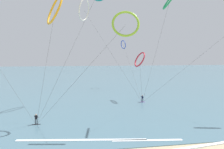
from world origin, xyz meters
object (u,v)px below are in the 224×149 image
at_px(kite_emerald, 170,0).
at_px(kite_cobalt, 123,45).
at_px(surfer_violet, 142,99).
at_px(kite_amber, 55,9).
at_px(kite_ivory, 84,10).
at_px(surfer_charcoal, 36,120).
at_px(kite_lime, 126,24).
at_px(kite_crimson, 140,59).

xyz_separation_m(kite_emerald, kite_cobalt, (0.22, 37.26, -5.21)).
distance_m(surfer_violet, kite_amber, 27.73).
height_order(kite_amber, kite_ivory, kite_ivory).
xyz_separation_m(surfer_charcoal, kite_lime, (13.41, -4.24, 14.57)).
relative_size(surfer_violet, surfer_charcoal, 1.00).
xyz_separation_m(kite_cobalt, kite_lime, (-8.59, -41.27, 0.50)).
bearing_deg(kite_cobalt, kite_crimson, 160.23).
relative_size(surfer_violet, kite_amber, 0.08).
relative_size(surfer_violet, kite_ivory, 0.07).
relative_size(surfer_violet, kite_cobalt, 0.06).
relative_size(kite_emerald, kite_ivory, 0.91).
bearing_deg(kite_lime, kite_crimson, 76.75).
xyz_separation_m(surfer_violet, kite_crimson, (0.27, 3.43, 9.23)).
height_order(kite_emerald, kite_crimson, kite_emerald).
height_order(surfer_charcoal, kite_crimson, kite_crimson).
distance_m(kite_emerald, kite_cobalt, 37.63).
xyz_separation_m(kite_amber, kite_ivory, (4.72, 14.51, 3.34)).
bearing_deg(surfer_charcoal, kite_cobalt, -157.86).
bearing_deg(kite_cobalt, kite_lime, 149.61).
height_order(surfer_charcoal, kite_lime, kite_lime).
bearing_deg(kite_amber, kite_crimson, 107.07).
height_order(surfer_violet, kite_crimson, kite_crimson).
relative_size(kite_crimson, kite_ivory, 0.50).
height_order(surfer_charcoal, kite_amber, kite_amber).
height_order(kite_emerald, kite_ivory, kite_ivory).
bearing_deg(kite_amber, kite_cobalt, 129.64).
height_order(surfer_charcoal, kite_emerald, kite_emerald).
distance_m(kite_amber, kite_ivory, 15.62).
bearing_deg(kite_emerald, kite_ivory, -129.64).
relative_size(kite_lime, kite_crimson, 1.45).
xyz_separation_m(kite_emerald, kite_lime, (-8.36, -4.00, -4.71)).
height_order(surfer_violet, kite_cobalt, kite_cobalt).
height_order(surfer_violet, kite_emerald, kite_emerald).
relative_size(kite_cobalt, kite_ivory, 1.11).
relative_size(kite_amber, kite_cobalt, 0.77).
bearing_deg(kite_amber, kite_emerald, 65.62).
height_order(kite_lime, kite_crimson, kite_lime).
relative_size(kite_amber, kite_lime, 1.18).
height_order(kite_amber, kite_crimson, kite_amber).
bearing_deg(kite_crimson, surfer_charcoal, -64.27).
xyz_separation_m(surfer_violet, kite_amber, (-18.01, -12.25, 17.16)).
bearing_deg(kite_amber, kite_ivory, 138.43).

